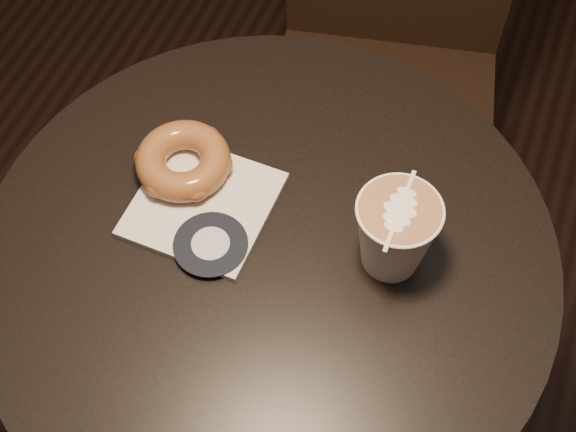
{
  "coord_description": "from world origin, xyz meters",
  "views": [
    {
      "loc": [
        0.2,
        -0.44,
        1.58
      ],
      "look_at": [
        0.01,
        0.03,
        0.79
      ],
      "focal_mm": 50.0,
      "sensor_mm": 36.0,
      "label": 1
    }
  ],
  "objects_px": {
    "latte_cup": "(395,235)",
    "pastry_bag": "(203,204)",
    "chair": "(392,32)",
    "cafe_table": "(270,318)",
    "doughnut": "(183,161)"
  },
  "relations": [
    {
      "from": "pastry_bag",
      "to": "doughnut",
      "type": "height_order",
      "value": "doughnut"
    },
    {
      "from": "cafe_table",
      "to": "pastry_bag",
      "type": "height_order",
      "value": "pastry_bag"
    },
    {
      "from": "cafe_table",
      "to": "doughnut",
      "type": "relative_size",
      "value": 6.28
    },
    {
      "from": "cafe_table",
      "to": "chair",
      "type": "relative_size",
      "value": 0.75
    },
    {
      "from": "cafe_table",
      "to": "latte_cup",
      "type": "relative_size",
      "value": 6.94
    },
    {
      "from": "chair",
      "to": "pastry_bag",
      "type": "bearing_deg",
      "value": -111.46
    },
    {
      "from": "latte_cup",
      "to": "pastry_bag",
      "type": "bearing_deg",
      "value": -176.88
    },
    {
      "from": "pastry_bag",
      "to": "doughnut",
      "type": "xyz_separation_m",
      "value": [
        -0.04,
        0.04,
        0.02
      ]
    },
    {
      "from": "cafe_table",
      "to": "pastry_bag",
      "type": "xyz_separation_m",
      "value": [
        -0.1,
        0.03,
        0.2
      ]
    },
    {
      "from": "latte_cup",
      "to": "cafe_table",
      "type": "bearing_deg",
      "value": -164.44
    },
    {
      "from": "latte_cup",
      "to": "chair",
      "type": "bearing_deg",
      "value": 104.81
    },
    {
      "from": "chair",
      "to": "pastry_bag",
      "type": "height_order",
      "value": "chair"
    },
    {
      "from": "pastry_bag",
      "to": "latte_cup",
      "type": "bearing_deg",
      "value": 4.69
    },
    {
      "from": "doughnut",
      "to": "chair",
      "type": "bearing_deg",
      "value": 75.39
    },
    {
      "from": "cafe_table",
      "to": "latte_cup",
      "type": "distance_m",
      "value": 0.29
    }
  ]
}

